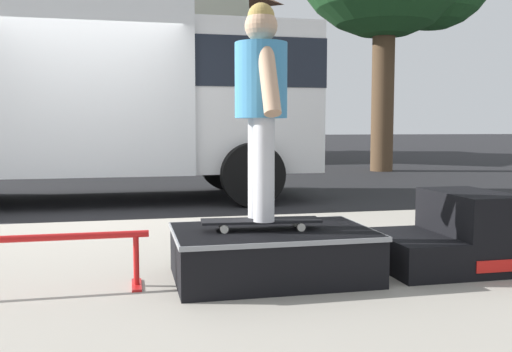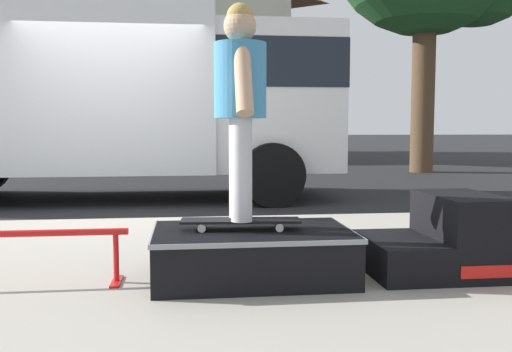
% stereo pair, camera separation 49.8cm
% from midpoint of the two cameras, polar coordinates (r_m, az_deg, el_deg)
% --- Properties ---
extents(ground_plane, '(140.00, 140.00, 0.00)m').
position_cam_midpoint_polar(ground_plane, '(6.86, -13.26, -4.56)').
color(ground_plane, black).
extents(sidewalk_slab, '(50.00, 5.00, 0.12)m').
position_cam_midpoint_polar(sidewalk_slab, '(3.95, -18.09, -10.89)').
color(sidewalk_slab, '#A8A093').
rests_on(sidewalk_slab, ground).
extents(skate_box, '(1.30, 0.85, 0.33)m').
position_cam_midpoint_polar(skate_box, '(3.75, 3.44, -7.72)').
color(skate_box, black).
rests_on(skate_box, sidewalk_slab).
extents(kicker_ramp, '(0.89, 0.77, 0.54)m').
position_cam_midpoint_polar(kicker_ramp, '(4.19, 21.66, -6.09)').
color(kicker_ramp, black).
rests_on(kicker_ramp, sidewalk_slab).
extents(skateboard, '(0.79, 0.26, 0.07)m').
position_cam_midpoint_polar(skateboard, '(3.70, 2.27, -4.61)').
color(skateboard, black).
rests_on(skateboard, skate_box).
extents(skater_kid, '(0.34, 0.72, 1.39)m').
position_cam_midpoint_polar(skater_kid, '(3.66, 2.32, 8.33)').
color(skater_kid, silver).
rests_on(skater_kid, skateboard).
extents(box_truck, '(6.91, 2.63, 3.05)m').
position_cam_midpoint_polar(box_truck, '(8.99, -12.76, 8.57)').
color(box_truck, white).
rests_on(box_truck, ground).
extents(house_behind, '(9.54, 8.23, 8.40)m').
position_cam_midpoint_polar(house_behind, '(22.46, -9.22, 12.92)').
color(house_behind, beige).
rests_on(house_behind, ground).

